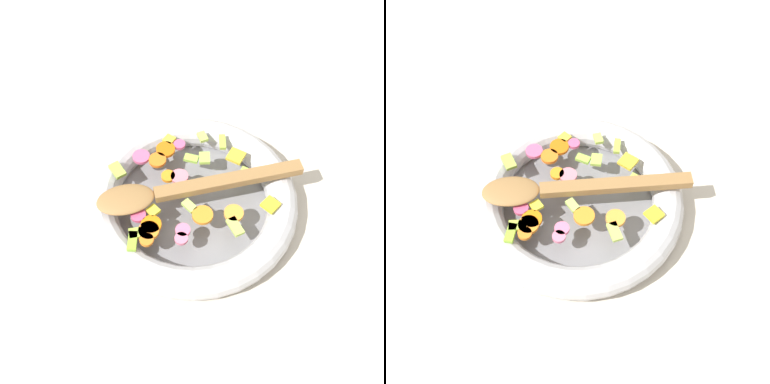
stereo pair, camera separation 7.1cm
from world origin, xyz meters
The scene contains 4 objects.
ground_plane centered at (0.00, 0.00, 0.00)m, with size 4.00×4.00×0.00m, color beige.
skillet centered at (0.00, 0.00, 0.02)m, with size 0.34×0.34×0.05m.
chopped_vegetables centered at (0.00, -0.03, 0.05)m, with size 0.22×0.27×0.01m.
wooden_spoon centered at (0.00, -0.02, 0.06)m, with size 0.06×0.33×0.01m.
Camera 2 is at (0.48, -0.03, 0.75)m, focal length 50.00 mm.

